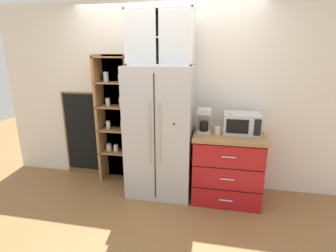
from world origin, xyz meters
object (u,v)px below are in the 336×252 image
microwave (242,123)px  mug_cream (218,131)px  refrigerator (161,132)px  bottle_clear (230,126)px  chalkboard_menu (83,134)px  coffee_maker (204,120)px

microwave → mug_cream: 0.31m
refrigerator → mug_cream: refrigerator is taller
mug_cream → bottle_clear: size_ratio=0.41×
refrigerator → mug_cream: (0.74, -0.05, 0.08)m
microwave → mug_cream: bearing=-162.1°
refrigerator → chalkboard_menu: size_ratio=1.32×
bottle_clear → refrigerator: bearing=177.4°
coffee_maker → mug_cream: coffee_maker is taller
mug_cream → chalkboard_menu: bearing=170.5°
refrigerator → microwave: 1.04m
mug_cream → refrigerator: bearing=176.3°
refrigerator → coffee_maker: size_ratio=5.53×
microwave → chalkboard_menu: size_ratio=0.34×
coffee_maker → chalkboard_menu: chalkboard_menu is taller
microwave → chalkboard_menu: (-2.33, 0.25, -0.36)m
microwave → bottle_clear: 0.17m
refrigerator → mug_cream: size_ratio=15.89×
coffee_maker → mug_cream: 0.21m
mug_cream → bottle_clear: 0.16m
bottle_clear → chalkboard_menu: 2.24m
microwave → coffee_maker: bearing=-174.8°
chalkboard_menu → bottle_clear: bearing=-8.7°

